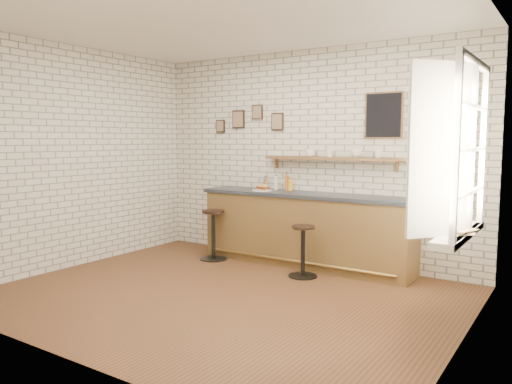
# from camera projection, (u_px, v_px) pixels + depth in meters

# --- Properties ---
(ground) EXTENTS (5.00, 5.00, 0.00)m
(ground) POSITION_uv_depth(u_px,v_px,m) (224.00, 295.00, 5.60)
(ground) COLOR brown
(ground) RESTS_ON ground
(bar_counter) EXTENTS (3.10, 0.65, 1.01)m
(bar_counter) POSITION_uv_depth(u_px,v_px,m) (305.00, 229.00, 6.89)
(bar_counter) COLOR brown
(bar_counter) RESTS_ON ground
(sandwich_plate) EXTENTS (0.28, 0.28, 0.01)m
(sandwich_plate) POSITION_uv_depth(u_px,v_px,m) (262.00, 190.00, 7.13)
(sandwich_plate) COLOR white
(sandwich_plate) RESTS_ON bar_counter
(ciabatta_sandwich) EXTENTS (0.26, 0.18, 0.08)m
(ciabatta_sandwich) POSITION_uv_depth(u_px,v_px,m) (263.00, 187.00, 7.12)
(ciabatta_sandwich) COLOR tan
(ciabatta_sandwich) RESTS_ON sandwich_plate
(potato_chips) EXTENTS (0.27, 0.19, 0.00)m
(potato_chips) POSITION_uv_depth(u_px,v_px,m) (261.00, 190.00, 7.14)
(potato_chips) COLOR #D2964A
(potato_chips) RESTS_ON sandwich_plate
(bitters_bottle_brown) EXTENTS (0.06, 0.06, 0.20)m
(bitters_bottle_brown) POSITION_uv_depth(u_px,v_px,m) (265.00, 184.00, 7.40)
(bitters_bottle_brown) COLOR brown
(bitters_bottle_brown) RESTS_ON bar_counter
(bitters_bottle_white) EXTENTS (0.06, 0.06, 0.22)m
(bitters_bottle_white) POSITION_uv_depth(u_px,v_px,m) (276.00, 184.00, 7.30)
(bitters_bottle_white) COLOR white
(bitters_bottle_white) RESTS_ON bar_counter
(bitters_bottle_amber) EXTENTS (0.06, 0.06, 0.27)m
(bitters_bottle_amber) POSITION_uv_depth(u_px,v_px,m) (287.00, 183.00, 7.19)
(bitters_bottle_amber) COLOR #A3511A
(bitters_bottle_amber) RESTS_ON bar_counter
(condiment_bottle_yellow) EXTENTS (0.06, 0.06, 0.18)m
(condiment_bottle_yellow) POSITION_uv_depth(u_px,v_px,m) (290.00, 185.00, 7.16)
(condiment_bottle_yellow) COLOR gold
(condiment_bottle_yellow) RESTS_ON bar_counter
(bar_stool_left) EXTENTS (0.42, 0.42, 0.72)m
(bar_stool_left) POSITION_uv_depth(u_px,v_px,m) (213.00, 233.00, 7.23)
(bar_stool_left) COLOR black
(bar_stool_left) RESTS_ON ground
(bar_stool_right) EXTENTS (0.37, 0.37, 0.66)m
(bar_stool_right) POSITION_uv_depth(u_px,v_px,m) (303.00, 249.00, 6.32)
(bar_stool_right) COLOR black
(bar_stool_right) RESTS_ON ground
(wall_shelf) EXTENTS (2.00, 0.18, 0.18)m
(wall_shelf) POSITION_uv_depth(u_px,v_px,m) (331.00, 159.00, 6.81)
(wall_shelf) COLOR brown
(wall_shelf) RESTS_ON ground
(shelf_cup_a) EXTENTS (0.13, 0.13, 0.10)m
(shelf_cup_a) POSITION_uv_depth(u_px,v_px,m) (310.00, 153.00, 6.97)
(shelf_cup_a) COLOR white
(shelf_cup_a) RESTS_ON wall_shelf
(shelf_cup_b) EXTENTS (0.14, 0.14, 0.10)m
(shelf_cup_b) POSITION_uv_depth(u_px,v_px,m) (329.00, 154.00, 6.81)
(shelf_cup_b) COLOR white
(shelf_cup_b) RESTS_ON wall_shelf
(shelf_cup_c) EXTENTS (0.15, 0.15, 0.11)m
(shelf_cup_c) POSITION_uv_depth(u_px,v_px,m) (356.00, 154.00, 6.60)
(shelf_cup_c) COLOR white
(shelf_cup_c) RESTS_ON wall_shelf
(shelf_cup_d) EXTENTS (0.10, 0.10, 0.09)m
(shelf_cup_d) POSITION_uv_depth(u_px,v_px,m) (378.00, 155.00, 6.43)
(shelf_cup_d) COLOR white
(shelf_cup_d) RESTS_ON wall_shelf
(back_wall_decor) EXTENTS (2.96, 0.02, 0.56)m
(back_wall_decor) POSITION_uv_depth(u_px,v_px,m) (322.00, 117.00, 6.91)
(back_wall_decor) COLOR black
(back_wall_decor) RESTS_ON ground
(window_sill) EXTENTS (0.20, 1.35, 0.06)m
(window_sill) POSITION_uv_depth(u_px,v_px,m) (459.00, 234.00, 4.44)
(window_sill) COLOR white
(window_sill) RESTS_ON ground
(casement_window) EXTENTS (0.40, 1.30, 1.56)m
(casement_window) POSITION_uv_depth(u_px,v_px,m) (457.00, 150.00, 4.39)
(casement_window) COLOR white
(casement_window) RESTS_ON ground
(book_lower) EXTENTS (0.20, 0.26, 0.02)m
(book_lower) POSITION_uv_depth(u_px,v_px,m) (453.00, 232.00, 4.33)
(book_lower) COLOR tan
(book_lower) RESTS_ON window_sill
(book_upper) EXTENTS (0.25, 0.28, 0.02)m
(book_upper) POSITION_uv_depth(u_px,v_px,m) (454.00, 229.00, 4.35)
(book_upper) COLOR tan
(book_upper) RESTS_ON book_lower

